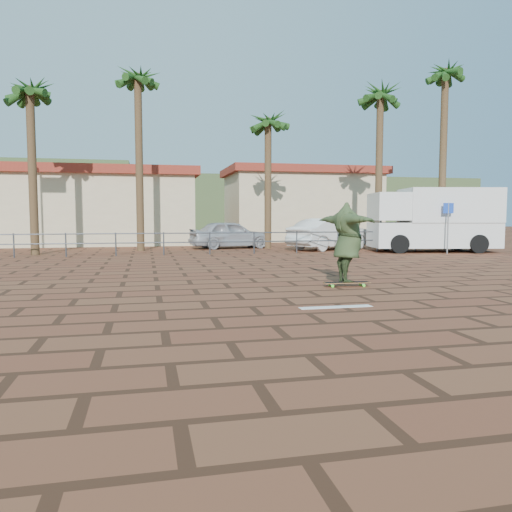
% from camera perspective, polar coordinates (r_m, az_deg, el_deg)
% --- Properties ---
extents(ground, '(120.00, 120.00, 0.00)m').
position_cam_1_polar(ground, '(10.38, 3.05, -4.83)').
color(ground, brown).
rests_on(ground, ground).
extents(paint_stripe, '(1.40, 0.22, 0.01)m').
position_cam_1_polar(paint_stripe, '(9.48, 9.11, -5.77)').
color(paint_stripe, white).
rests_on(paint_stripe, ground).
extents(guardrail, '(24.06, 0.06, 1.00)m').
position_cam_1_polar(guardrail, '(22.06, -5.31, 1.94)').
color(guardrail, '#47494F').
rests_on(guardrail, ground).
extents(palm_far_left, '(2.40, 2.40, 8.25)m').
position_cam_1_polar(palm_far_left, '(24.39, -24.45, 16.35)').
color(palm_far_left, brown).
rests_on(palm_far_left, ground).
extents(palm_left, '(2.40, 2.40, 9.45)m').
position_cam_1_polar(palm_left, '(25.64, -13.36, 18.60)').
color(palm_left, brown).
rests_on(palm_left, ground).
extents(palm_center, '(2.40, 2.40, 7.75)m').
position_cam_1_polar(palm_center, '(26.54, 1.39, 14.72)').
color(palm_center, brown).
rests_on(palm_center, ground).
extents(palm_right, '(2.40, 2.40, 9.05)m').
position_cam_1_polar(palm_right, '(27.24, 14.03, 16.94)').
color(palm_right, brown).
rests_on(palm_right, ground).
extents(palm_far_right, '(2.40, 2.40, 10.05)m').
position_cam_1_polar(palm_far_right, '(28.05, 20.82, 18.37)').
color(palm_far_right, brown).
rests_on(palm_far_right, ground).
extents(building_west, '(12.60, 7.60, 4.50)m').
position_cam_1_polar(building_west, '(32.04, -18.38, 5.41)').
color(building_west, beige).
rests_on(building_west, ground).
extents(building_east, '(10.60, 6.60, 5.00)m').
position_cam_1_polar(building_east, '(35.54, 5.16, 5.94)').
color(building_east, beige).
rests_on(building_east, ground).
extents(hill_front, '(70.00, 18.00, 6.00)m').
position_cam_1_polar(hill_front, '(59.94, -9.89, 5.79)').
color(hill_front, '#384C28').
rests_on(hill_front, ground).
extents(longboard, '(1.14, 0.32, 0.11)m').
position_cam_1_polar(longboard, '(12.23, 10.33, -3.04)').
color(longboard, olive).
rests_on(longboard, ground).
extents(skateboarder, '(0.98, 2.42, 1.92)m').
position_cam_1_polar(skateboarder, '(12.14, 10.40, 1.54)').
color(skateboarder, '#334324').
rests_on(skateboarder, longboard).
extents(campervan, '(6.12, 3.48, 2.99)m').
position_cam_1_polar(campervan, '(25.20, 19.66, 4.04)').
color(campervan, silver).
rests_on(campervan, ground).
extents(car_silver, '(4.50, 2.38, 1.46)m').
position_cam_1_polar(car_silver, '(26.25, -2.94, 2.48)').
color(car_silver, '#A7A9AE').
rests_on(car_silver, ground).
extents(car_white, '(4.99, 3.72, 1.57)m').
position_cam_1_polar(car_white, '(25.49, 8.50, 2.50)').
color(car_white, silver).
rests_on(car_white, ground).
extents(street_sign, '(0.46, 0.12, 2.27)m').
position_cam_1_polar(street_sign, '(23.83, 21.10, 4.03)').
color(street_sign, gray).
rests_on(street_sign, ground).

